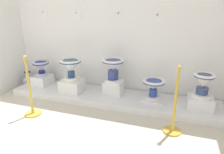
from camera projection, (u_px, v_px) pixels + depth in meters
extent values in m
cube|color=white|center=(118.00, 12.00, 3.56)|extent=(4.52, 0.06, 3.10)
cube|color=white|center=(111.00, 98.00, 3.67)|extent=(3.81, 0.76, 0.11)
cube|color=white|center=(43.00, 80.00, 4.11)|extent=(0.30, 0.39, 0.21)
cylinder|color=#B0B3D1|center=(42.00, 74.00, 4.07)|extent=(0.22, 0.22, 0.05)
cylinder|color=navy|center=(42.00, 72.00, 4.05)|extent=(0.13, 0.13, 0.06)
cone|color=#B0B3D1|center=(41.00, 66.00, 4.01)|extent=(0.33, 0.33, 0.17)
cylinder|color=navy|center=(41.00, 63.00, 3.99)|extent=(0.32, 0.32, 0.03)
torus|color=#B0B3D1|center=(41.00, 62.00, 3.99)|extent=(0.34, 0.34, 0.04)
cylinder|color=navy|center=(41.00, 62.00, 3.99)|extent=(0.23, 0.23, 0.01)
cube|color=white|center=(72.00, 86.00, 3.77)|extent=(0.39, 0.35, 0.23)
cylinder|color=white|center=(72.00, 79.00, 3.72)|extent=(0.28, 0.28, 0.06)
cylinder|color=navy|center=(71.00, 74.00, 3.69)|extent=(0.13, 0.13, 0.12)
cone|color=white|center=(71.00, 66.00, 3.64)|extent=(0.40, 0.40, 0.21)
cylinder|color=navy|center=(70.00, 61.00, 3.61)|extent=(0.39, 0.39, 0.03)
torus|color=white|center=(70.00, 60.00, 3.60)|extent=(0.41, 0.41, 0.04)
cylinder|color=navy|center=(70.00, 61.00, 3.60)|extent=(0.28, 0.28, 0.01)
cube|color=white|center=(113.00, 87.00, 3.68)|extent=(0.33, 0.28, 0.23)
cylinder|color=white|center=(113.00, 80.00, 3.63)|extent=(0.30, 0.30, 0.05)
cylinder|color=navy|center=(113.00, 75.00, 3.60)|extent=(0.19, 0.19, 0.17)
cone|color=white|center=(113.00, 65.00, 3.54)|extent=(0.39, 0.39, 0.19)
cylinder|color=navy|center=(113.00, 61.00, 3.51)|extent=(0.38, 0.38, 0.03)
torus|color=white|center=(113.00, 60.00, 3.51)|extent=(0.40, 0.40, 0.04)
cylinder|color=navy|center=(113.00, 60.00, 3.51)|extent=(0.27, 0.27, 0.01)
cube|color=white|center=(153.00, 99.00, 3.43)|extent=(0.40, 0.36, 0.04)
cylinder|color=white|center=(153.00, 97.00, 3.41)|extent=(0.27, 0.27, 0.04)
cylinder|color=#294397|center=(153.00, 93.00, 3.38)|extent=(0.14, 0.14, 0.13)
cone|color=white|center=(154.00, 85.00, 3.34)|extent=(0.37, 0.37, 0.16)
cylinder|color=#294397|center=(154.00, 82.00, 3.32)|extent=(0.37, 0.37, 0.03)
torus|color=white|center=(154.00, 81.00, 3.31)|extent=(0.38, 0.38, 0.04)
cylinder|color=#294397|center=(154.00, 81.00, 3.32)|extent=(0.26, 0.26, 0.01)
cube|color=white|center=(200.00, 102.00, 3.14)|extent=(0.38, 0.31, 0.19)
cylinder|color=white|center=(201.00, 95.00, 3.10)|extent=(0.31, 0.31, 0.06)
cylinder|color=#354577|center=(202.00, 90.00, 3.08)|extent=(0.18, 0.18, 0.10)
cone|color=white|center=(204.00, 81.00, 3.03)|extent=(0.31, 0.31, 0.21)
cylinder|color=#354577|center=(204.00, 76.00, 3.00)|extent=(0.30, 0.30, 0.03)
torus|color=white|center=(205.00, 75.00, 2.99)|extent=(0.32, 0.32, 0.04)
cylinder|color=#354577|center=(205.00, 75.00, 2.99)|extent=(0.21, 0.21, 0.01)
cube|color=white|center=(45.00, 14.00, 4.00)|extent=(0.12, 0.01, 0.14)
cube|color=#5B9E4C|center=(43.00, 12.00, 4.00)|extent=(0.02, 0.01, 0.02)
cube|color=white|center=(78.00, 15.00, 3.78)|extent=(0.13, 0.01, 0.15)
cube|color=slate|center=(76.00, 13.00, 3.78)|extent=(0.02, 0.01, 0.02)
cube|color=white|center=(120.00, 15.00, 3.53)|extent=(0.09, 0.01, 0.11)
cube|color=#5B9E4C|center=(118.00, 13.00, 3.53)|extent=(0.02, 0.01, 0.02)
cube|color=white|center=(159.00, 18.00, 3.34)|extent=(0.10, 0.01, 0.15)
cube|color=#386BAD|center=(157.00, 15.00, 3.33)|extent=(0.02, 0.01, 0.02)
cylinder|color=navy|center=(29.00, 85.00, 4.39)|extent=(0.14, 0.14, 0.03)
ellipsoid|color=silver|center=(28.00, 80.00, 4.35)|extent=(0.22, 0.22, 0.19)
cylinder|color=silver|center=(28.00, 74.00, 4.30)|extent=(0.09, 0.09, 0.09)
torus|color=navy|center=(27.00, 72.00, 4.29)|extent=(0.13, 0.13, 0.02)
cylinder|color=gold|center=(33.00, 113.00, 3.20)|extent=(0.26, 0.26, 0.02)
cylinder|color=gold|center=(29.00, 87.00, 3.05)|extent=(0.04, 0.04, 0.89)
sphere|color=gold|center=(25.00, 57.00, 2.89)|extent=(0.06, 0.06, 0.06)
cylinder|color=gold|center=(172.00, 131.00, 2.74)|extent=(0.25, 0.25, 0.02)
cylinder|color=gold|center=(175.00, 102.00, 2.59)|extent=(0.04, 0.04, 0.87)
sphere|color=gold|center=(179.00, 68.00, 2.44)|extent=(0.06, 0.06, 0.06)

